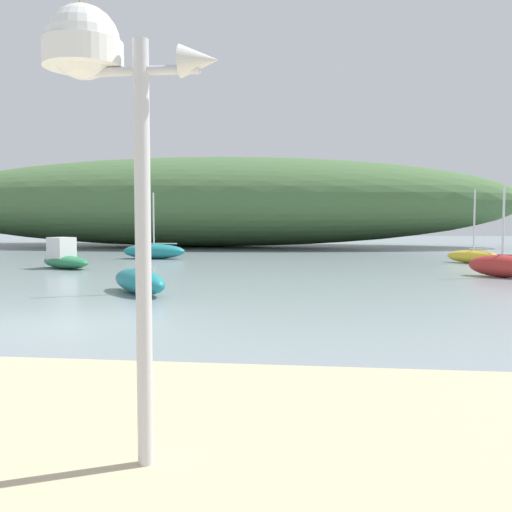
# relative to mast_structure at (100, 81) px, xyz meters

# --- Properties ---
(ground_plane) EXTENTS (120.00, 120.00, 0.00)m
(ground_plane) POSITION_rel_mast_structure_xyz_m (-3.30, 6.58, -3.10)
(ground_plane) COLOR gray
(distant_hill) EXTENTS (46.41, 13.10, 6.60)m
(distant_hill) POSITION_rel_mast_structure_xyz_m (-7.48, 38.20, 0.19)
(distant_hill) COLOR #476B3D
(distant_hill) RESTS_ON ground
(mast_structure) EXTENTS (1.32, 0.59, 3.46)m
(mast_structure) POSITION_rel_mast_structure_xyz_m (0.00, 0.00, 0.00)
(mast_structure) COLOR silver
(mast_structure) RESTS_ON beach_sand
(sailboat_inner_mooring) EXTENTS (3.28, 1.14, 3.40)m
(sailboat_inner_mooring) POSITION_rel_mast_structure_xyz_m (-7.06, 24.51, -2.71)
(sailboat_inner_mooring) COLOR teal
(sailboat_inner_mooring) RESTS_ON ground
(sailboat_outer_mooring) EXTENTS (2.58, 2.87, 3.39)m
(sailboat_outer_mooring) POSITION_rel_mast_structure_xyz_m (-3.43, 11.16, -2.75)
(sailboat_outer_mooring) COLOR teal
(sailboat_outer_mooring) RESTS_ON ground
(sailboat_far_right) EXTENTS (2.46, 2.34, 3.42)m
(sailboat_far_right) POSITION_rel_mast_structure_xyz_m (8.52, 23.32, -2.77)
(sailboat_far_right) COLOR gold
(sailboat_far_right) RESTS_ON ground
(motorboat_west_reach) EXTENTS (2.87, 2.25, 1.29)m
(motorboat_west_reach) POSITION_rel_mast_structure_xyz_m (-9.08, 18.52, -2.65)
(motorboat_west_reach) COLOR #287A4C
(motorboat_west_reach) RESTS_ON ground
(sailboat_centre_water) EXTENTS (2.47, 2.20, 3.22)m
(sailboat_centre_water) POSITION_rel_mast_structure_xyz_m (7.94, 17.01, -2.69)
(sailboat_centre_water) COLOR #B72D28
(sailboat_centre_water) RESTS_ON ground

